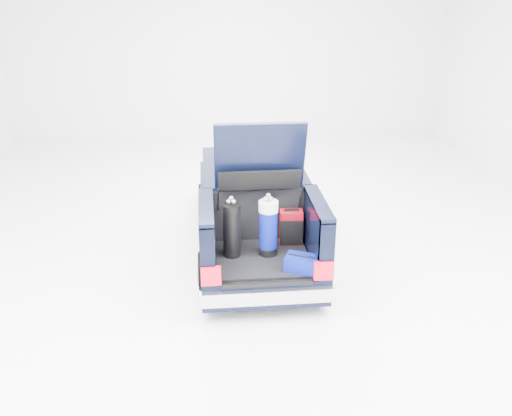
{
  "coord_description": "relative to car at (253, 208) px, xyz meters",
  "views": [
    {
      "loc": [
        -0.73,
        -8.25,
        4.29
      ],
      "look_at": [
        0.0,
        -0.5,
        0.94
      ],
      "focal_mm": 38.0,
      "sensor_mm": 36.0,
      "label": 1
    }
  ],
  "objects": [
    {
      "name": "blue_golf_bag",
      "position": [
        0.09,
        -1.49,
        0.34
      ],
      "size": [
        0.29,
        0.29,
        0.92
      ],
      "rotation": [
        0.0,
        0.0,
        -0.05
      ],
      "color": "black",
      "rests_on": "car"
    },
    {
      "name": "ground",
      "position": [
        0.0,
        -0.11,
        -0.67
      ],
      "size": [
        14.0,
        14.0,
        0.0
      ],
      "primitive_type": "plane",
      "color": "white",
      "rests_on": "ground"
    },
    {
      "name": "blue_duffel",
      "position": [
        0.49,
        -2.01,
        0.03
      ],
      "size": [
        0.51,
        0.43,
        0.23
      ],
      "rotation": [
        0.0,
        0.0,
        -0.41
      ],
      "color": "#040D6E",
      "rests_on": "car"
    },
    {
      "name": "black_golf_bag",
      "position": [
        -0.42,
        -1.51,
        0.33
      ],
      "size": [
        0.29,
        0.3,
        0.88
      ],
      "rotation": [
        0.0,
        0.0,
        0.17
      ],
      "color": "black",
      "rests_on": "car"
    },
    {
      "name": "car",
      "position": [
        0.0,
        0.0,
        0.0
      ],
      "size": [
        1.87,
        4.65,
        2.47
      ],
      "color": "black",
      "rests_on": "ground"
    },
    {
      "name": "red_suitcase",
      "position": [
        0.47,
        -1.19,
        0.19
      ],
      "size": [
        0.35,
        0.24,
        0.55
      ],
      "rotation": [
        0.0,
        0.0,
        -0.07
      ],
      "color": "maroon",
      "rests_on": "car"
    }
  ]
}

